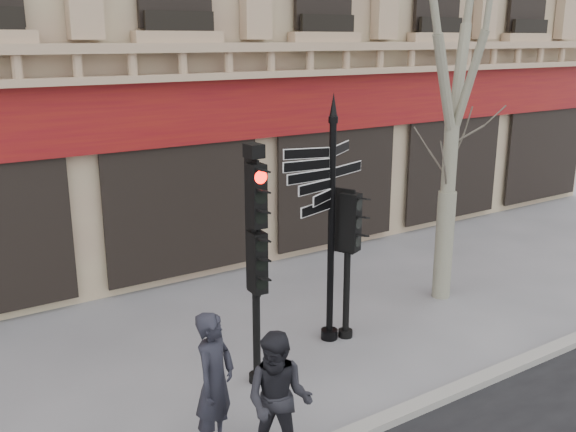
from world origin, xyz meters
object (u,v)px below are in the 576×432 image
(pedestrian_a, at_px, (215,382))
(pedestrian_b, at_px, (279,401))
(traffic_signal_secondary, at_px, (348,238))
(fingerpost, at_px, (332,179))
(traffic_signal_main, at_px, (255,237))

(pedestrian_a, bearing_deg, pedestrian_b, -88.81)
(traffic_signal_secondary, distance_m, pedestrian_a, 3.79)
(fingerpost, height_order, traffic_signal_main, fingerpost)
(traffic_signal_secondary, height_order, pedestrian_b, traffic_signal_secondary)
(traffic_signal_secondary, xyz_separation_m, pedestrian_a, (-3.33, -1.58, -0.87))
(traffic_signal_main, xyz_separation_m, pedestrian_b, (-0.78, -1.82, -1.43))
(traffic_signal_main, bearing_deg, pedestrian_b, -109.31)
(fingerpost, distance_m, pedestrian_a, 3.97)
(traffic_signal_main, xyz_separation_m, traffic_signal_secondary, (2.06, 0.46, -0.49))
(traffic_signal_main, distance_m, pedestrian_a, 2.18)
(traffic_signal_main, bearing_deg, traffic_signal_secondary, 16.25)
(fingerpost, distance_m, traffic_signal_main, 1.94)
(pedestrian_b, bearing_deg, fingerpost, 88.65)
(pedestrian_a, distance_m, pedestrian_b, 0.85)
(pedestrian_a, bearing_deg, traffic_signal_secondary, -8.49)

